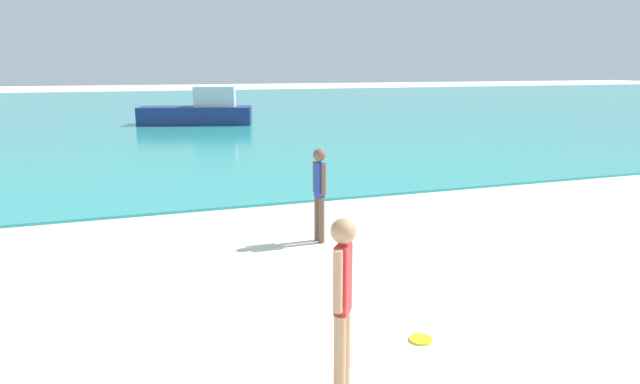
% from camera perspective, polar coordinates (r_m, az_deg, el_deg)
% --- Properties ---
extents(water, '(160.00, 60.00, 0.06)m').
position_cam_1_polar(water, '(41.54, -15.27, 8.34)').
color(water, teal).
rests_on(water, ground).
extents(person_standing, '(0.27, 0.32, 1.69)m').
position_cam_1_polar(person_standing, '(4.96, 2.35, -10.89)').
color(person_standing, tan).
rests_on(person_standing, ground).
extents(frisbee, '(0.25, 0.25, 0.03)m').
position_cam_1_polar(frisbee, '(6.41, 10.35, -14.73)').
color(frisbee, yellow).
rests_on(frisbee, ground).
extents(person_distant, '(0.22, 0.37, 1.62)m').
position_cam_1_polar(person_distant, '(9.35, -0.06, 0.25)').
color(person_distant, brown).
rests_on(person_distant, ground).
extents(boat_near, '(5.89, 3.26, 1.91)m').
position_cam_1_polar(boat_near, '(29.14, -12.28, 8.14)').
color(boat_near, navy).
rests_on(boat_near, water).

